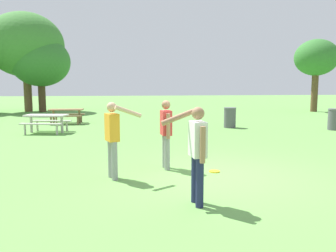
{
  "coord_description": "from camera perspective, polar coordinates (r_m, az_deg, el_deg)",
  "views": [
    {
      "loc": [
        -2.18,
        -6.91,
        1.98
      ],
      "look_at": [
        -0.99,
        1.1,
        1.0
      ],
      "focal_mm": 35.7,
      "sensor_mm": 36.0,
      "label": 1
    }
  ],
  "objects": [
    {
      "name": "ground_plane",
      "position": [
        7.51,
        8.83,
        -8.47
      ],
      "size": [
        120.0,
        120.0,
        0.0
      ],
      "primitive_type": "plane",
      "color": "#609947"
    },
    {
      "name": "person_thrower",
      "position": [
        7.91,
        -0.35,
        -0.64
      ],
      "size": [
        0.25,
        0.61,
        1.64
      ],
      "color": "gray",
      "rests_on": "ground"
    },
    {
      "name": "person_catcher",
      "position": [
        5.51,
        4.95,
        -3.78
      ],
      "size": [
        0.7,
        0.61,
        1.64
      ],
      "color": "#1E234C",
      "rests_on": "ground"
    },
    {
      "name": "person_bystander",
      "position": [
        7.15,
        -9.41,
        -1.39
      ],
      "size": [
        0.79,
        0.59,
        1.64
      ],
      "color": "gray",
      "rests_on": "ground"
    },
    {
      "name": "frisbee",
      "position": [
        7.86,
        7.93,
        -7.67
      ],
      "size": [
        0.24,
        0.24,
        0.03
      ],
      "primitive_type": "cylinder",
      "color": "yellow",
      "rests_on": "ground"
    },
    {
      "name": "picnic_table_near",
      "position": [
        15.0,
        -20.05,
        1.05
      ],
      "size": [
        1.94,
        1.72,
        0.77
      ],
      "color": "beige",
      "rests_on": "ground"
    },
    {
      "name": "picnic_table_far",
      "position": [
        18.29,
        -16.95,
        2.15
      ],
      "size": [
        1.77,
        1.5,
        0.77
      ],
      "color": "olive",
      "rests_on": "ground"
    },
    {
      "name": "trash_can_beside_table",
      "position": [
        16.76,
        26.55,
        1.04
      ],
      "size": [
        0.59,
        0.59,
        0.96
      ],
      "color": "#515156",
      "rests_on": "ground"
    },
    {
      "name": "trash_can_further_along",
      "position": [
        16.1,
        10.51,
        1.44
      ],
      "size": [
        0.59,
        0.59,
        0.96
      ],
      "color": "#515156",
      "rests_on": "ground"
    },
    {
      "name": "tree_broad_center",
      "position": [
        28.05,
        -23.16,
        12.56
      ],
      "size": [
        5.68,
        5.68,
        7.46
      ],
      "color": "brown",
      "rests_on": "ground"
    },
    {
      "name": "tree_far_right",
      "position": [
        27.26,
        -20.94,
        10.18
      ],
      "size": [
        4.38,
        4.38,
        5.65
      ],
      "color": "#4C3823",
      "rests_on": "ground"
    },
    {
      "name": "tree_slender_mid",
      "position": [
        28.07,
        23.98,
        10.5
      ],
      "size": [
        3.21,
        3.21,
        5.47
      ],
      "color": "brown",
      "rests_on": "ground"
    }
  ]
}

